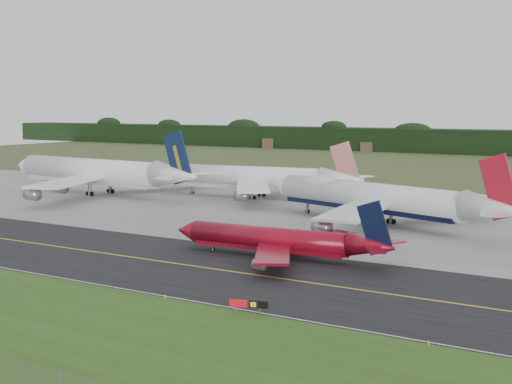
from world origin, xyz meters
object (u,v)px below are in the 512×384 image
at_px(jet_ba_747, 376,198).
at_px(jet_star_tail, 256,179).
at_px(jet_red_737, 280,240).
at_px(jet_navy_gold, 99,173).
at_px(taxiway_sign, 248,304).

height_order(jet_ba_747, jet_star_tail, jet_ba_747).
xyz_separation_m(jet_ba_747, jet_red_737, (-0.80, -37.59, -2.55)).
distance_m(jet_ba_747, jet_navy_gold, 82.29).
distance_m(jet_red_737, taxiway_sign, 30.33).
distance_m(jet_red_737, jet_navy_gold, 92.93).
bearing_deg(taxiway_sign, jet_star_tail, 120.90).
bearing_deg(jet_ba_747, taxiway_sign, -80.57).
height_order(jet_red_737, taxiway_sign, jet_red_737).
xyz_separation_m(jet_navy_gold, jet_star_tail, (39.67, 15.63, -0.79)).
bearing_deg(jet_ba_747, jet_navy_gold, 174.67).
xyz_separation_m(jet_ba_747, taxiway_sign, (10.88, -65.53, -4.27)).
bearing_deg(jet_red_737, jet_navy_gold, 150.86).
bearing_deg(jet_navy_gold, jet_ba_747, -5.33).
distance_m(jet_ba_747, jet_red_737, 37.68).
bearing_deg(jet_red_737, jet_ba_747, 88.77).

